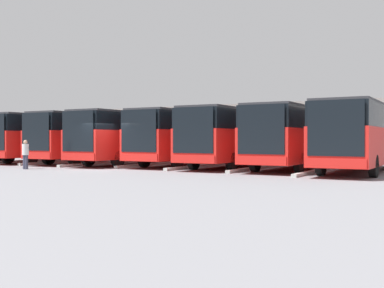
# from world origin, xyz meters

# --- Properties ---
(ground_plane) EXTENTS (600.00, 600.00, 0.00)m
(ground_plane) POSITION_xyz_m (0.00, 0.00, 0.00)
(ground_plane) COLOR gray
(bus_0) EXTENTS (2.78, 11.03, 3.31)m
(bus_0) POSITION_xyz_m (-12.30, -4.91, 1.85)
(bus_0) COLOR red
(bus_0) RESTS_ON ground_plane
(curb_divider_0) EXTENTS (0.40, 7.13, 0.15)m
(curb_divider_0) POSITION_xyz_m (-10.54, -3.29, 0.07)
(curb_divider_0) COLOR #B2B2AD
(curb_divider_0) RESTS_ON ground_plane
(bus_1) EXTENTS (2.78, 11.03, 3.31)m
(bus_1) POSITION_xyz_m (-8.78, -5.70, 1.85)
(bus_1) COLOR red
(bus_1) RESTS_ON ground_plane
(curb_divider_1) EXTENTS (0.40, 7.13, 0.15)m
(curb_divider_1) POSITION_xyz_m (-7.03, -4.08, 0.07)
(curb_divider_1) COLOR #B2B2AD
(curb_divider_1) RESTS_ON ground_plane
(bus_2) EXTENTS (2.78, 11.03, 3.31)m
(bus_2) POSITION_xyz_m (-5.27, -5.63, 1.85)
(bus_2) COLOR red
(bus_2) RESTS_ON ground_plane
(curb_divider_2) EXTENTS (0.40, 7.13, 0.15)m
(curb_divider_2) POSITION_xyz_m (-3.51, -4.01, 0.07)
(curb_divider_2) COLOR #B2B2AD
(curb_divider_2) RESTS_ON ground_plane
(bus_3) EXTENTS (2.78, 11.03, 3.31)m
(bus_3) POSITION_xyz_m (-1.76, -5.93, 1.85)
(bus_3) COLOR red
(bus_3) RESTS_ON ground_plane
(curb_divider_3) EXTENTS (0.40, 7.13, 0.15)m
(curb_divider_3) POSITION_xyz_m (-0.00, -4.31, 0.07)
(curb_divider_3) COLOR #B2B2AD
(curb_divider_3) RESTS_ON ground_plane
(bus_4) EXTENTS (2.78, 11.03, 3.31)m
(bus_4) POSITION_xyz_m (1.76, -5.06, 1.85)
(bus_4) COLOR red
(bus_4) RESTS_ON ground_plane
(curb_divider_4) EXTENTS (0.40, 7.13, 0.15)m
(curb_divider_4) POSITION_xyz_m (3.51, -3.43, 0.07)
(curb_divider_4) COLOR #B2B2AD
(curb_divider_4) RESTS_ON ground_plane
(bus_5) EXTENTS (2.78, 11.03, 3.31)m
(bus_5) POSITION_xyz_m (5.27, -5.18, 1.85)
(bus_5) COLOR red
(bus_5) RESTS_ON ground_plane
(curb_divider_5) EXTENTS (0.40, 7.13, 0.15)m
(curb_divider_5) POSITION_xyz_m (7.03, -3.56, 0.07)
(curb_divider_5) COLOR #B2B2AD
(curb_divider_5) RESTS_ON ground_plane
(bus_6) EXTENTS (2.78, 11.03, 3.31)m
(bus_6) POSITION_xyz_m (8.78, -4.85, 1.85)
(bus_6) COLOR red
(bus_6) RESTS_ON ground_plane
(curb_divider_6) EXTENTS (0.40, 7.13, 0.15)m
(curb_divider_6) POSITION_xyz_m (10.54, -3.23, 0.07)
(curb_divider_6) COLOR #B2B2AD
(curb_divider_6) RESTS_ON ground_plane
(bus_7) EXTENTS (2.78, 11.03, 3.31)m
(bus_7) POSITION_xyz_m (12.30, -4.96, 1.85)
(bus_7) COLOR red
(bus_7) RESTS_ON ground_plane
(pedestrian) EXTENTS (0.40, 0.40, 1.58)m
(pedestrian) POSITION_xyz_m (3.80, 2.13, 0.85)
(pedestrian) COLOR #38384C
(pedestrian) RESTS_ON ground_plane
(station_building) EXTENTS (30.88, 16.08, 4.76)m
(station_building) POSITION_xyz_m (0.00, -25.22, 2.40)
(station_building) COLOR gray
(station_building) RESTS_ON ground_plane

